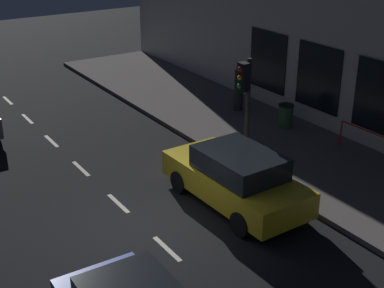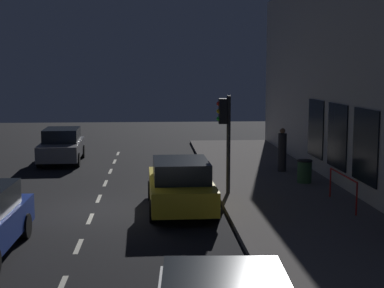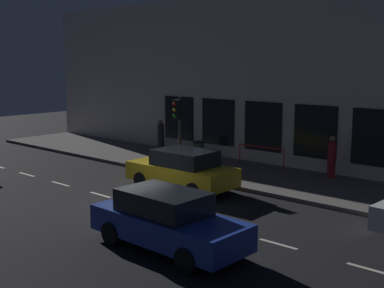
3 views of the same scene
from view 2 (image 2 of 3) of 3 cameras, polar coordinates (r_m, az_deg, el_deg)
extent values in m
plane|color=black|center=(17.73, -9.88, -6.61)|extent=(60.00, 60.00, 0.00)
cube|color=#5B5654|center=(18.15, 10.25, -6.05)|extent=(4.50, 32.00, 0.15)
cube|color=beige|center=(18.46, 18.29, 6.50)|extent=(0.60, 32.00, 8.18)
cube|color=black|center=(18.49, 17.07, -0.21)|extent=(0.04, 2.07, 2.33)
cube|color=black|center=(21.03, 14.44, 0.77)|extent=(0.04, 2.07, 2.33)
cube|color=black|center=(23.62, 12.37, 1.54)|extent=(0.04, 2.07, 2.33)
cube|color=beige|center=(11.86, -13.06, -13.84)|extent=(0.12, 1.20, 0.01)
cube|color=beige|center=(14.29, -11.39, -10.09)|extent=(0.12, 1.20, 0.01)
cube|color=beige|center=(16.77, -10.24, -7.43)|extent=(0.12, 1.20, 0.01)
cube|color=beige|center=(19.28, -9.39, -5.45)|extent=(0.12, 1.20, 0.01)
cube|color=beige|center=(21.81, -8.74, -3.93)|extent=(0.12, 1.20, 0.01)
cube|color=beige|center=(24.36, -8.23, -2.73)|extent=(0.12, 1.20, 0.01)
cube|color=beige|center=(26.91, -7.82, -1.76)|extent=(0.12, 1.20, 0.01)
cube|color=beige|center=(29.48, -7.48, -0.95)|extent=(0.12, 1.20, 0.01)
cylinder|color=#2D2D30|center=(18.98, 3.70, -0.07)|extent=(0.13, 0.13, 3.30)
cube|color=black|center=(18.84, 3.13, 3.33)|extent=(0.26, 0.32, 0.84)
sphere|color=red|center=(18.81, 2.71, 4.10)|extent=(0.15, 0.15, 0.15)
sphere|color=gold|center=(18.83, 2.71, 3.33)|extent=(0.15, 0.15, 0.15)
sphere|color=green|center=(18.85, 2.70, 2.57)|extent=(0.15, 0.15, 0.15)
cylinder|color=black|center=(15.20, -16.51, -7.94)|extent=(0.23, 0.64, 0.64)
cube|color=gold|center=(17.41, -1.17, -4.63)|extent=(1.96, 4.45, 0.70)
cube|color=black|center=(17.12, -1.13, -2.63)|extent=(1.69, 2.33, 0.60)
cylinder|color=black|center=(18.78, -4.12, -4.73)|extent=(0.23, 0.64, 0.64)
cylinder|color=black|center=(18.89, 1.19, -4.64)|extent=(0.23, 0.64, 0.64)
cylinder|color=black|center=(16.12, -3.94, -6.77)|extent=(0.23, 0.64, 0.64)
cylinder|color=black|center=(16.24, 2.26, -6.65)|extent=(0.23, 0.64, 0.64)
cube|color=slate|center=(27.03, -13.01, -0.50)|extent=(1.95, 4.38, 0.70)
cube|color=black|center=(27.12, -13.01, 0.91)|extent=(1.65, 2.30, 0.60)
cylinder|color=black|center=(25.68, -11.51, -1.57)|extent=(0.25, 0.65, 0.64)
cylinder|color=black|center=(25.88, -15.15, -1.61)|extent=(0.25, 0.65, 0.64)
cylinder|color=black|center=(28.31, -11.02, -0.73)|extent=(0.25, 0.65, 0.64)
cylinder|color=black|center=(28.50, -14.33, -0.77)|extent=(0.25, 0.65, 0.64)
cylinder|color=#232328|center=(23.44, 9.09, -0.85)|extent=(0.49, 0.49, 1.57)
sphere|color=brown|center=(23.33, 9.13, 1.32)|extent=(0.22, 0.22, 0.22)
cube|color=brown|center=(23.38, 8.92, 1.34)|extent=(0.07, 0.07, 0.06)
cylinder|color=#2D5633|center=(21.30, 11.28, -2.79)|extent=(0.53, 0.53, 0.79)
cylinder|color=black|center=(21.23, 11.31, -1.67)|extent=(0.55, 0.55, 0.06)
cylinder|color=red|center=(16.85, 16.28, -5.36)|extent=(0.05, 0.05, 0.95)
cylinder|color=red|center=(19.08, 13.79, -3.80)|extent=(0.05, 0.05, 0.95)
cylinder|color=red|center=(17.86, 15.01, -3.04)|extent=(0.05, 2.41, 0.05)
camera|label=1|loc=(10.41, -54.48, 22.32)|focal=51.62mm
camera|label=3|loc=(13.93, -78.10, 4.48)|focal=47.21mm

